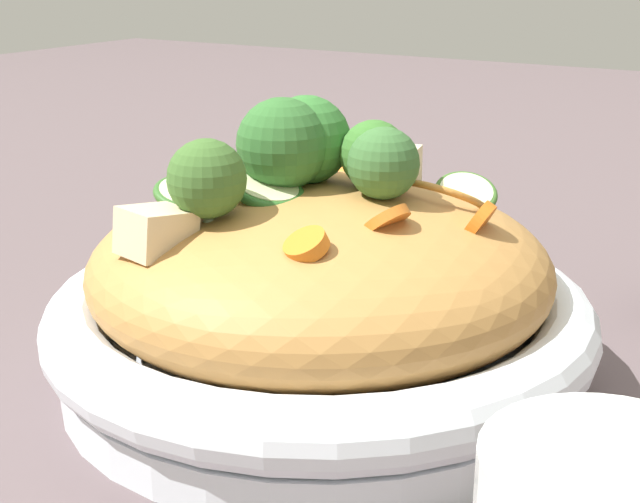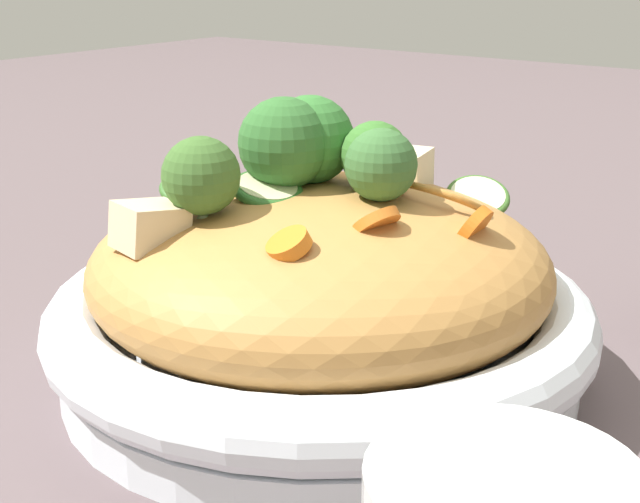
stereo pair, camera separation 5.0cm
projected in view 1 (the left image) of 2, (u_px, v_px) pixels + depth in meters
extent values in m
plane|color=#584A4C|center=(320.00, 376.00, 0.52)|extent=(3.00, 3.00, 0.00)
cylinder|color=white|center=(320.00, 359.00, 0.52)|extent=(0.29, 0.29, 0.02)
torus|color=white|center=(320.00, 313.00, 0.51)|extent=(0.31, 0.31, 0.04)
ellipsoid|color=#B27D3F|center=(320.00, 267.00, 0.50)|extent=(0.26, 0.26, 0.09)
torus|color=#BB8036|center=(439.00, 196.00, 0.50)|extent=(0.06, 0.06, 0.03)
torus|color=#BA8442|center=(364.00, 225.00, 0.46)|extent=(0.05, 0.05, 0.02)
torus|color=#B77743|center=(242.00, 184.00, 0.51)|extent=(0.06, 0.06, 0.02)
cone|color=#91B274|center=(283.00, 190.00, 0.49)|extent=(0.03, 0.03, 0.01)
sphere|color=#30642C|center=(282.00, 144.00, 0.48)|extent=(0.07, 0.07, 0.05)
cone|color=#9AB671|center=(307.00, 184.00, 0.50)|extent=(0.03, 0.03, 0.01)
sphere|color=#326F2E|center=(306.00, 140.00, 0.50)|extent=(0.07, 0.07, 0.05)
cone|color=#96AC6F|center=(373.00, 191.00, 0.49)|extent=(0.02, 0.02, 0.01)
sphere|color=#376D2A|center=(374.00, 154.00, 0.48)|extent=(0.05, 0.05, 0.04)
cone|color=#91AD74|center=(209.00, 225.00, 0.45)|extent=(0.02, 0.02, 0.02)
sphere|color=#3C632A|center=(207.00, 179.00, 0.45)|extent=(0.06, 0.06, 0.04)
cone|color=#99AE6E|center=(383.00, 200.00, 0.47)|extent=(0.03, 0.03, 0.01)
sphere|color=#386732|center=(383.00, 163.00, 0.47)|extent=(0.05, 0.05, 0.04)
cone|color=#99AE6C|center=(277.00, 179.00, 0.53)|extent=(0.02, 0.02, 0.02)
sphere|color=#346121|center=(276.00, 139.00, 0.52)|extent=(0.04, 0.04, 0.04)
cylinder|color=orange|center=(387.00, 220.00, 0.44)|extent=(0.03, 0.03, 0.02)
cylinder|color=orange|center=(353.00, 172.00, 0.58)|extent=(0.02, 0.03, 0.03)
cylinder|color=orange|center=(306.00, 245.00, 0.41)|extent=(0.03, 0.03, 0.02)
cylinder|color=orange|center=(478.00, 223.00, 0.46)|extent=(0.03, 0.02, 0.02)
cylinder|color=orange|center=(410.00, 180.00, 0.57)|extent=(0.03, 0.03, 0.02)
cylinder|color=beige|center=(268.00, 191.00, 0.48)|extent=(0.04, 0.04, 0.01)
torus|color=#2E6627|center=(268.00, 191.00, 0.48)|extent=(0.05, 0.05, 0.02)
cylinder|color=beige|center=(186.00, 194.00, 0.50)|extent=(0.04, 0.04, 0.01)
torus|color=#326126|center=(186.00, 194.00, 0.50)|extent=(0.05, 0.05, 0.02)
cylinder|color=beige|center=(466.00, 193.00, 0.54)|extent=(0.04, 0.05, 0.02)
torus|color=#396326|center=(466.00, 193.00, 0.54)|extent=(0.05, 0.05, 0.02)
cube|color=beige|center=(388.00, 168.00, 0.54)|extent=(0.04, 0.04, 0.03)
cube|color=beige|center=(304.00, 168.00, 0.52)|extent=(0.04, 0.04, 0.03)
cube|color=beige|center=(156.00, 232.00, 0.44)|extent=(0.04, 0.04, 0.03)
cube|color=beige|center=(376.00, 166.00, 0.56)|extent=(0.03, 0.03, 0.03)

